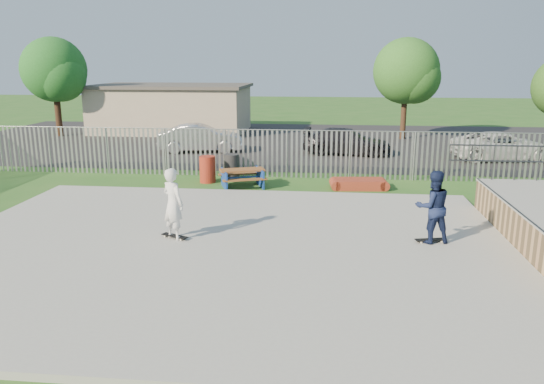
# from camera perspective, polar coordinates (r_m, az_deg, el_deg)

# --- Properties ---
(ground) EXTENTS (120.00, 120.00, 0.00)m
(ground) POSITION_cam_1_polar(r_m,az_deg,el_deg) (13.89, -5.47, -6.28)
(ground) COLOR #2A5E20
(ground) RESTS_ON ground
(concrete_slab) EXTENTS (15.00, 12.00, 0.15)m
(concrete_slab) POSITION_cam_1_polar(r_m,az_deg,el_deg) (13.86, -5.48, -5.99)
(concrete_slab) COLOR #9D9D98
(concrete_slab) RESTS_ON ground
(fence) EXTENTS (26.04, 16.02, 2.00)m
(fence) POSITION_cam_1_polar(r_m,az_deg,el_deg) (17.83, 0.50, 1.70)
(fence) COLOR gray
(fence) RESTS_ON ground
(picnic_table) EXTENTS (2.06, 1.88, 0.71)m
(picnic_table) POSITION_cam_1_polar(r_m,az_deg,el_deg) (20.56, -3.22, 1.52)
(picnic_table) COLOR brown
(picnic_table) RESTS_ON ground
(funbox) EXTENTS (1.92, 1.08, 0.37)m
(funbox) POSITION_cam_1_polar(r_m,az_deg,el_deg) (20.60, 9.33, 0.86)
(funbox) COLOR maroon
(funbox) RESTS_ON ground
(trash_bin_red) EXTENTS (0.64, 0.64, 1.07)m
(trash_bin_red) POSITION_cam_1_polar(r_m,az_deg,el_deg) (21.49, -6.95, 2.44)
(trash_bin_red) COLOR maroon
(trash_bin_red) RESTS_ON ground
(trash_bin_grey) EXTENTS (0.63, 0.63, 1.05)m
(trash_bin_grey) POSITION_cam_1_polar(r_m,az_deg,el_deg) (21.98, -4.36, 2.73)
(trash_bin_grey) COLOR #252527
(trash_bin_grey) RESTS_ON ground
(parking_lot) EXTENTS (40.00, 18.00, 0.02)m
(parking_lot) POSITION_cam_1_polar(r_m,az_deg,el_deg) (32.23, 1.20, 5.44)
(parking_lot) COLOR black
(parking_lot) RESTS_ON ground
(car_silver) EXTENTS (4.69, 2.36, 1.47)m
(car_silver) POSITION_cam_1_polar(r_m,az_deg,el_deg) (28.67, -7.67, 5.76)
(car_silver) COLOR silver
(car_silver) RESTS_ON parking_lot
(car_dark) EXTENTS (4.78, 2.37, 1.33)m
(car_dark) POSITION_cam_1_polar(r_m,az_deg,el_deg) (27.98, 8.05, 5.40)
(car_dark) COLOR black
(car_dark) RESTS_ON parking_lot
(car_white) EXTENTS (5.14, 2.83, 1.36)m
(car_white) POSITION_cam_1_polar(r_m,az_deg,el_deg) (28.45, 23.59, 4.55)
(car_white) COLOR silver
(car_white) RESTS_ON parking_lot
(building) EXTENTS (10.40, 6.40, 3.20)m
(building) POSITION_cam_1_polar(r_m,az_deg,el_deg) (37.45, -10.70, 8.87)
(building) COLOR #B6A48C
(building) RESTS_ON ground
(tree_left) EXTENTS (4.05, 4.05, 6.25)m
(tree_left) POSITION_cam_1_polar(r_m,az_deg,el_deg) (37.03, -22.41, 12.05)
(tree_left) COLOR #3C2518
(tree_left) RESTS_ON ground
(tree_mid) EXTENTS (4.00, 4.00, 6.16)m
(tree_mid) POSITION_cam_1_polar(r_m,az_deg,el_deg) (34.05, 14.24, 12.49)
(tree_mid) COLOR #432B1B
(tree_mid) RESTS_ON ground
(skateboard_a) EXTENTS (0.82, 0.38, 0.08)m
(skateboard_a) POSITION_cam_1_polar(r_m,az_deg,el_deg) (14.60, 16.65, -5.02)
(skateboard_a) COLOR black
(skateboard_a) RESTS_ON concrete_slab
(skateboard_b) EXTENTS (0.81, 0.52, 0.08)m
(skateboard_b) POSITION_cam_1_polar(r_m,az_deg,el_deg) (14.53, -10.42, -4.75)
(skateboard_b) COLOR black
(skateboard_b) RESTS_ON concrete_slab
(skater_navy) EXTENTS (1.07, 0.92, 1.92)m
(skater_navy) POSITION_cam_1_polar(r_m,az_deg,el_deg) (14.34, 16.90, -1.53)
(skater_navy) COLOR #151F43
(skater_navy) RESTS_ON concrete_slab
(skater_white) EXTENTS (0.84, 0.78, 1.92)m
(skater_white) POSITION_cam_1_polar(r_m,az_deg,el_deg) (14.26, -10.58, -1.24)
(skater_white) COLOR white
(skater_white) RESTS_ON concrete_slab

